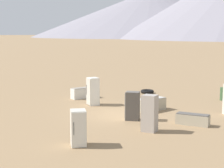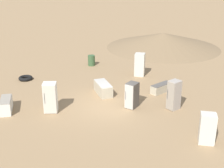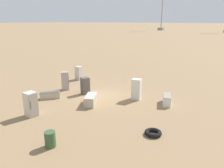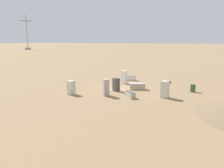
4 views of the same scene
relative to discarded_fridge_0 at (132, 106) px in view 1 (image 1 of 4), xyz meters
name	(u,v)px [view 1 (image 1 of 4)]	position (x,y,z in m)	size (l,w,h in m)	color
ground_plane	(121,114)	(-1.60, -0.18, -0.79)	(1000.00, 1000.00, 0.00)	#937551
mountain_ridge_1	(151,14)	(-294.13, 111.05, 19.47)	(208.27, 208.27, 40.51)	gray
discarded_fridge_0	(132,106)	(0.00, 0.00, 0.00)	(0.87, 0.95, 1.57)	#4C4742
discarded_fridge_1	(150,113)	(2.50, 0.07, 0.12)	(0.89, 0.89, 1.80)	#A89E93
discarded_fridge_2	(93,91)	(-4.70, -1.23, 0.12)	(0.86, 0.78, 1.82)	silver
discarded_fridge_3	(152,104)	(-2.06, 1.90, -0.40)	(1.53, 2.01, 0.78)	#B2A88E
discarded_fridge_4	(193,119)	(1.86, 2.70, -0.49)	(1.56, 1.64, 0.59)	#B2A88E
discarded_fridge_6	(78,128)	(3.87, -3.64, -0.01)	(0.80, 0.69, 1.55)	beige
discarded_fridge_7	(82,93)	(-7.36, -1.46, -0.40)	(1.12, 1.76, 0.78)	silver
scrap_tire	(147,91)	(-8.32, 3.90, -0.66)	(1.05, 1.05, 0.26)	black
rusty_barrel	(224,94)	(-4.01, 8.09, -0.34)	(0.60, 0.60, 0.90)	#385633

